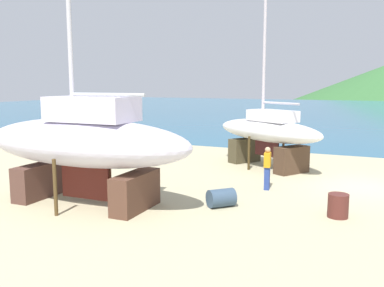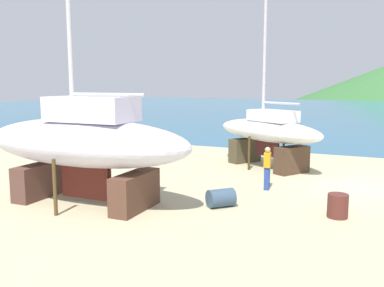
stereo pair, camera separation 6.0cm
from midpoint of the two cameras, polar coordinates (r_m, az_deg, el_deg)
The scene contains 8 objects.
ground_plane at distance 13.71m, azimuth 21.66°, elevation -10.10°, with size 49.51×49.51×0.00m, color tan.
sea_water at distance 66.88m, azimuth 24.19°, elevation 3.96°, with size 153.52×82.65×0.01m, color #276386.
sailboat_large_starboard at distance 21.00m, azimuth 10.39°, elevation 1.59°, with size 6.81×5.37×12.10m.
sailboat_small_center at distance 14.80m, azimuth -14.40°, elevation 0.15°, with size 8.17×3.13×12.61m.
worker at distance 16.71m, azimuth 10.34°, elevation -3.26°, with size 0.30×0.47×1.70m.
barrel_rust_far at distance 13.97m, azimuth 19.41°, elevation -8.03°, with size 0.64×0.64×0.75m, color #552520.
barrel_rust_mid at distance 14.33m, azimuth 4.10°, elevation -7.43°, with size 0.62×0.62×0.90m, color #374D64.
timber_plank_near at distance 26.04m, azimuth -11.32°, elevation -1.00°, with size 3.18×0.19×0.13m, color brown.
Camera 2 is at (0.52, -17.78, 4.18)m, focal length 39.03 mm.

